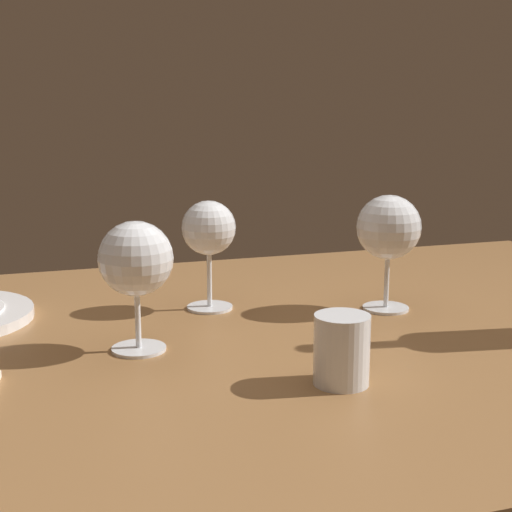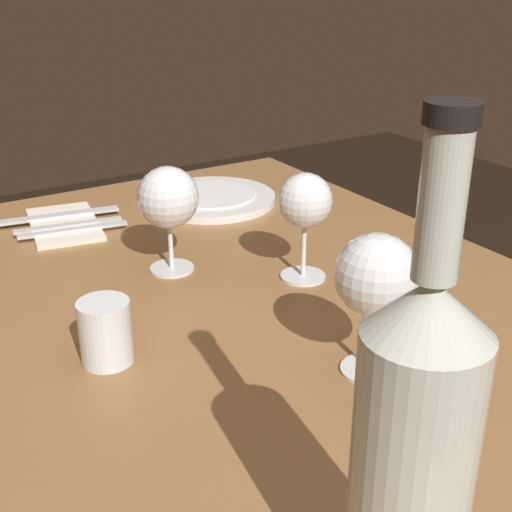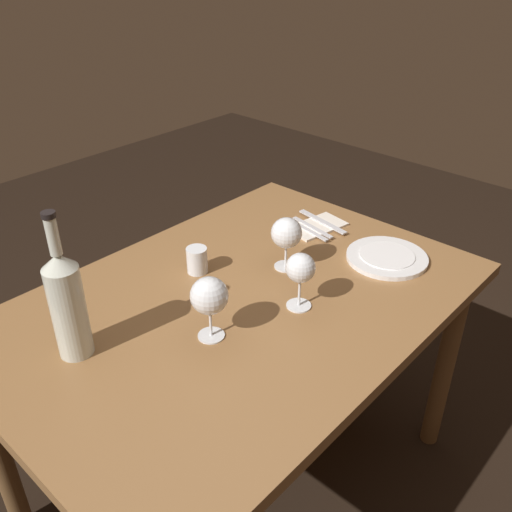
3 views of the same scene
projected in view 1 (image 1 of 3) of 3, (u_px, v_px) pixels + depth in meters
dining_table at (296, 396)px, 1.00m from camera, size 1.30×0.90×0.74m
wine_glass_left at (209, 231)px, 1.06m from camera, size 0.08×0.08×0.16m
wine_glass_right at (389, 229)px, 1.06m from camera, size 0.09×0.09×0.17m
wine_glass_centre at (136, 261)px, 0.88m from camera, size 0.09×0.09×0.16m
water_tumbler at (342, 353)px, 0.80m from camera, size 0.06×0.06×0.08m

